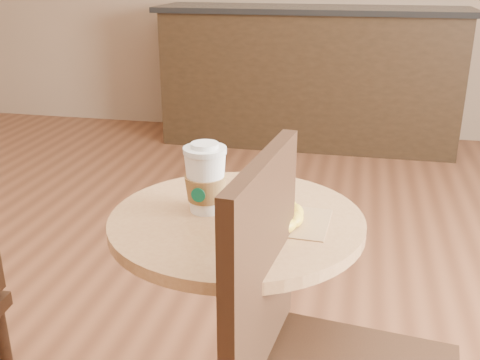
# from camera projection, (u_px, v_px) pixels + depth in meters

# --- Properties ---
(cafe_table) EXTENTS (0.63, 0.63, 0.75)m
(cafe_table) POSITION_uv_depth(u_px,v_px,m) (237.00, 302.00, 1.47)
(cafe_table) COLOR black
(cafe_table) RESTS_ON ground
(service_counter) EXTENTS (2.30, 0.65, 1.04)m
(service_counter) POSITION_uv_depth(u_px,v_px,m) (309.00, 77.00, 4.31)
(service_counter) COLOR black
(service_counter) RESTS_ON ground
(kraft_bag) EXTENTS (0.25, 0.19, 0.00)m
(kraft_bag) POSITION_uv_depth(u_px,v_px,m) (279.00, 220.00, 1.36)
(kraft_bag) COLOR olive
(kraft_bag) RESTS_ON cafe_table
(coffee_cup) EXTENTS (0.11, 0.11, 0.18)m
(coffee_cup) POSITION_uv_depth(u_px,v_px,m) (206.00, 181.00, 1.38)
(coffee_cup) COLOR silver
(coffee_cup) RESTS_ON cafe_table
(muffin) EXTENTS (0.09, 0.09, 0.08)m
(muffin) POSITION_uv_depth(u_px,v_px,m) (273.00, 210.00, 1.31)
(muffin) COLOR white
(muffin) RESTS_ON kraft_bag
(banana) EXTENTS (0.14, 0.24, 0.03)m
(banana) POSITION_uv_depth(u_px,v_px,m) (282.00, 215.00, 1.34)
(banana) COLOR gold
(banana) RESTS_ON kraft_bag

